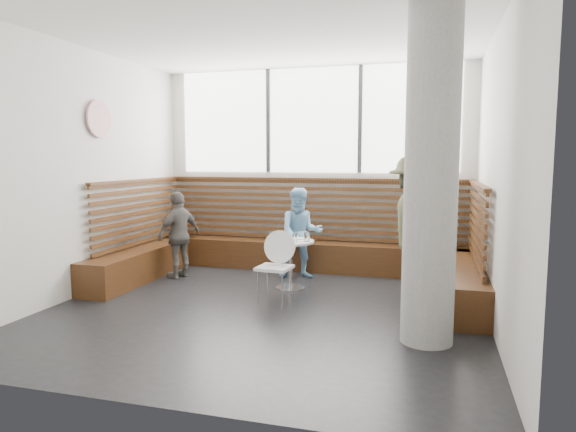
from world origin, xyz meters
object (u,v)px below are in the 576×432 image
(adult_man, at_px, (415,225))
(child_left, at_px, (179,235))
(cafe_table, at_px, (291,254))
(child_back, at_px, (301,233))
(concrete_column, at_px, (431,177))
(cafe_chair, at_px, (276,260))

(adult_man, distance_m, child_left, 3.42)
(cafe_table, xyz_separation_m, child_back, (-0.02, 0.65, 0.20))
(adult_man, bearing_deg, child_back, 63.24)
(concrete_column, xyz_separation_m, cafe_table, (-1.82, 1.62, -1.13))
(cafe_table, relative_size, adult_man, 0.36)
(concrete_column, distance_m, cafe_table, 2.68)
(adult_man, xyz_separation_m, child_left, (-3.41, 0.09, -0.28))
(concrete_column, distance_m, adult_man, 1.86)
(cafe_table, relative_size, cafe_chair, 0.76)
(concrete_column, distance_m, child_left, 4.13)
(cafe_table, bearing_deg, concrete_column, -41.65)
(child_left, bearing_deg, cafe_chair, 86.73)
(cafe_table, distance_m, child_left, 1.79)
(child_back, bearing_deg, cafe_chair, -107.92)
(concrete_column, xyz_separation_m, adult_man, (-0.19, 1.72, -0.68))
(concrete_column, bearing_deg, cafe_chair, 151.38)
(cafe_table, relative_size, child_left, 0.51)
(concrete_column, height_order, child_left, concrete_column)
(cafe_chair, distance_m, adult_man, 1.85)
(child_back, bearing_deg, cafe_table, -106.12)
(concrete_column, bearing_deg, adult_man, 96.17)
(child_back, bearing_deg, child_left, 176.73)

